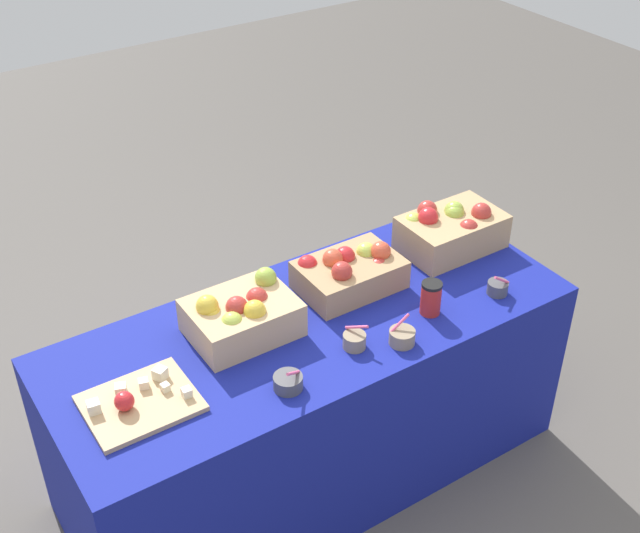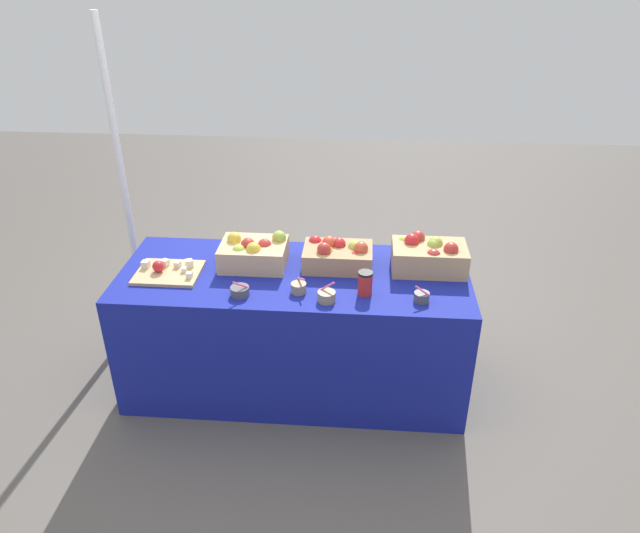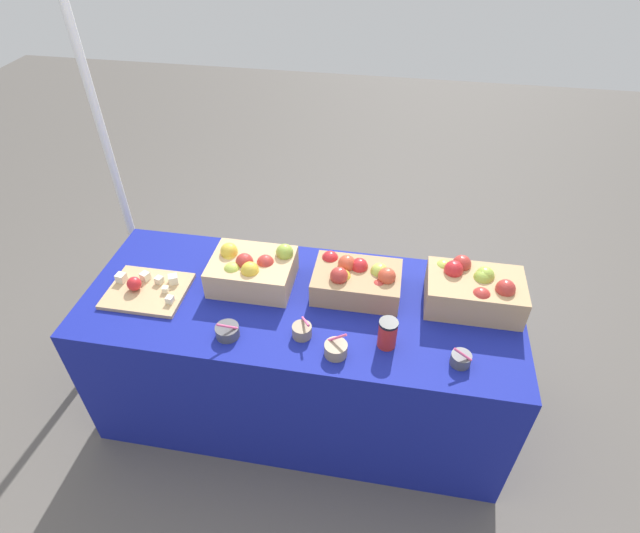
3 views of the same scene
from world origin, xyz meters
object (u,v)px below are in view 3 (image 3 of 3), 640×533
apple_crate_left (473,289)px  sample_bowl_extra (336,349)px  sample_bowl_far (461,359)px  sample_bowl_near (227,331)px  sample_bowl_mid (302,331)px  coffee_cup (387,334)px  tent_pole (109,156)px  cutting_board_front (147,289)px  apple_crate_right (252,270)px  apple_crate_middle (357,280)px

apple_crate_left → sample_bowl_extra: (-0.53, -0.37, -0.06)m
apple_crate_left → sample_bowl_extra: size_ratio=3.85×
sample_bowl_far → sample_bowl_extra: size_ratio=0.94×
sample_bowl_near → apple_crate_left: bearing=20.0°
sample_bowl_mid → sample_bowl_far: 0.62m
apple_crate_left → sample_bowl_near: size_ratio=4.04×
coffee_cup → tent_pole: size_ratio=0.06×
cutting_board_front → coffee_cup: (1.07, -0.13, 0.05)m
sample_bowl_far → sample_bowl_near: bearing=-179.2°
apple_crate_left → sample_bowl_extra: apple_crate_left is taller
apple_crate_left → coffee_cup: size_ratio=3.12×
sample_bowl_near → coffee_cup: bearing=5.4°
sample_bowl_near → sample_bowl_mid: bearing=9.9°
tent_pole → sample_bowl_extra: bearing=-34.2°
apple_crate_right → apple_crate_left: bearing=1.6°
apple_crate_left → cutting_board_front: size_ratio=1.17×
apple_crate_right → sample_bowl_mid: bearing=-44.3°
apple_crate_middle → sample_bowl_near: 0.59m
apple_crate_right → sample_bowl_near: (-0.01, -0.33, -0.05)m
apple_crate_right → coffee_cup: (0.62, -0.27, -0.01)m
cutting_board_front → sample_bowl_extra: (0.88, -0.21, 0.01)m
apple_crate_middle → sample_bowl_far: bearing=-37.5°
apple_crate_right → apple_crate_middle: bearing=2.5°
apple_crate_right → cutting_board_front: size_ratio=1.06×
apple_crate_right → cutting_board_front: 0.47m
apple_crate_left → sample_bowl_extra: bearing=-144.6°
apple_crate_left → sample_bowl_mid: (-0.68, -0.30, -0.06)m
cutting_board_front → sample_bowl_near: (0.43, -0.19, 0.01)m
apple_crate_left → apple_crate_middle: 0.49m
apple_crate_right → sample_bowl_near: size_ratio=3.65×
sample_bowl_near → sample_bowl_extra: size_ratio=0.95×
apple_crate_left → tent_pole: (-1.89, 0.55, 0.17)m
tent_pole → apple_crate_left: bearing=-16.2°
apple_crate_left → sample_bowl_near: (-0.97, -0.35, -0.06)m
apple_crate_left → coffee_cup: apple_crate_left is taller
cutting_board_front → sample_bowl_mid: 0.74m
apple_crate_middle → coffee_cup: (0.15, -0.29, -0.01)m
apple_crate_right → coffee_cup: apple_crate_right is taller
sample_bowl_mid → sample_bowl_extra: size_ratio=0.93×
apple_crate_middle → sample_bowl_far: size_ratio=3.88×
apple_crate_left → apple_crate_right: apple_crate_left is taller
cutting_board_front → sample_bowl_extra: 0.90m
cutting_board_front → sample_bowl_far: (1.35, -0.17, 0.01)m
sample_bowl_near → cutting_board_front: bearing=156.6°
sample_bowl_near → tent_pole: size_ratio=0.05×
apple_crate_middle → coffee_cup: 0.33m
cutting_board_front → sample_bowl_mid: size_ratio=3.53×
sample_bowl_near → sample_bowl_mid: (0.29, 0.05, 0.00)m
coffee_cup → sample_bowl_far: bearing=-9.4°
apple_crate_right → sample_bowl_extra: (0.43, -0.35, -0.05)m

